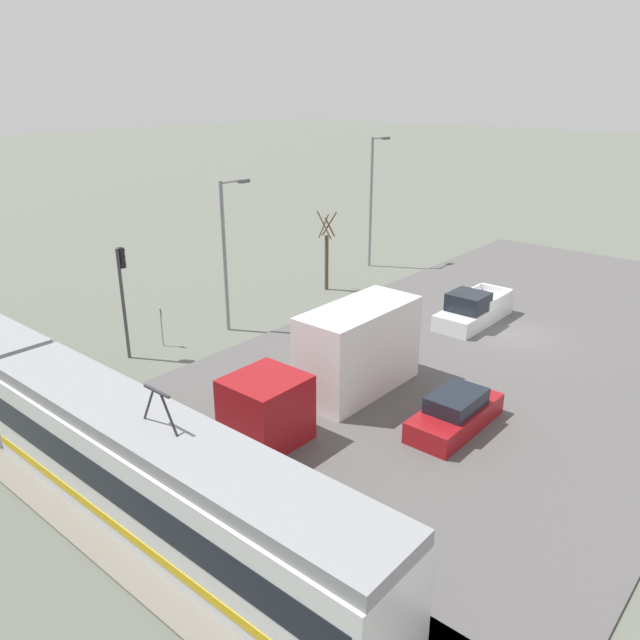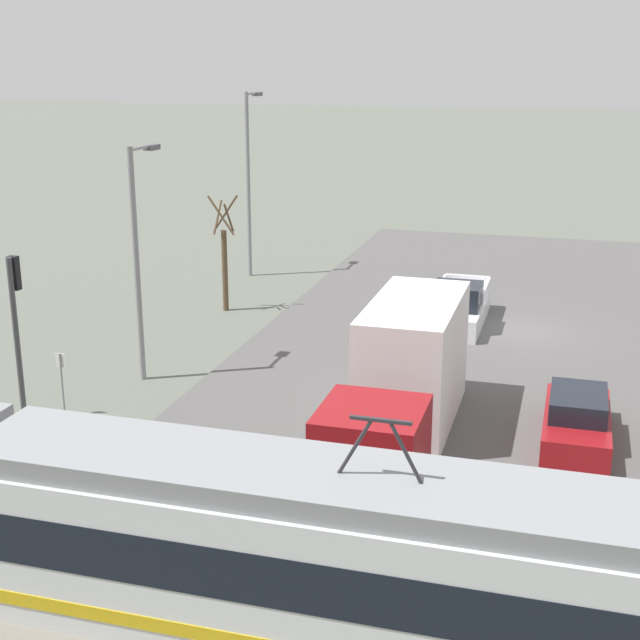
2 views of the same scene
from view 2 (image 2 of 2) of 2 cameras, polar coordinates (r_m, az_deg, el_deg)
ground_plane at (r=36.72m, az=12.54°, el=-0.79°), size 320.00×320.00×0.00m
road_surface at (r=36.71m, az=12.54°, el=-0.73°), size 19.98×39.80×0.08m
box_truck at (r=25.55m, az=5.44°, el=-3.91°), size 2.53×9.73×3.74m
pickup_truck at (r=36.99m, az=8.85°, el=0.80°), size 2.07×5.55×1.85m
sedan_car_0 at (r=26.65m, az=16.11°, el=-6.23°), size 1.83×4.53×1.46m
traffic_light_pole at (r=26.30m, az=-18.83°, el=-0.25°), size 0.28×0.47×5.42m
street_tree at (r=38.65m, az=-6.13°, el=3.91°), size 1.19×0.99×5.06m
street_lamp_near_crossing at (r=30.32m, az=-11.53°, el=4.58°), size 0.36×1.95×7.93m
street_lamp_mid_block at (r=44.57m, az=-4.55°, el=9.38°), size 0.36×1.95×9.05m
no_parking_sign at (r=28.44m, az=-16.20°, el=-3.56°), size 0.32×0.08×2.02m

